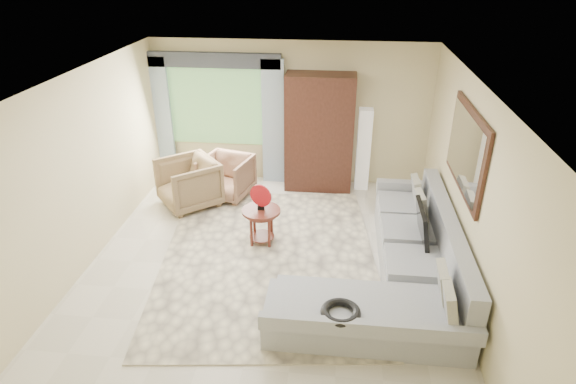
# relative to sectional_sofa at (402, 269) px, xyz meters

# --- Properties ---
(ground) EXTENTS (6.00, 6.00, 0.00)m
(ground) POSITION_rel_sectional_sofa_xyz_m (-1.78, 0.18, -0.28)
(ground) COLOR silver
(ground) RESTS_ON ground
(area_rug) EXTENTS (3.44, 4.32, 0.02)m
(area_rug) POSITION_rel_sectional_sofa_xyz_m (-1.80, 0.47, -0.27)
(area_rug) COLOR #F3E7C0
(area_rug) RESTS_ON ground
(sectional_sofa) EXTENTS (2.30, 3.46, 0.90)m
(sectional_sofa) POSITION_rel_sectional_sofa_xyz_m (0.00, 0.00, 0.00)
(sectional_sofa) COLOR #A0A3A8
(sectional_sofa) RESTS_ON ground
(tv_screen) EXTENTS (0.14, 0.74, 0.48)m
(tv_screen) POSITION_rel_sectional_sofa_xyz_m (0.27, 0.45, 0.44)
(tv_screen) COLOR black
(tv_screen) RESTS_ON sectional_sofa
(garden_hose) EXTENTS (0.43, 0.43, 0.09)m
(garden_hose) POSITION_rel_sectional_sofa_xyz_m (-0.78, -1.22, 0.26)
(garden_hose) COLOR black
(garden_hose) RESTS_ON sectional_sofa
(coffee_table) EXTENTS (0.57, 0.57, 0.57)m
(coffee_table) POSITION_rel_sectional_sofa_xyz_m (-1.97, 0.87, 0.01)
(coffee_table) COLOR #4D2014
(coffee_table) RESTS_ON ground
(red_disc) EXTENTS (0.33, 0.14, 0.34)m
(red_disc) POSITION_rel_sectional_sofa_xyz_m (-1.97, 0.87, 0.51)
(red_disc) COLOR #A91017
(red_disc) RESTS_ON coffee_table
(armchair_left) EXTENTS (1.27, 1.27, 0.83)m
(armchair_left) POSITION_rel_sectional_sofa_xyz_m (-3.39, 1.92, 0.13)
(armchair_left) COLOR olive
(armchair_left) RESTS_ON ground
(armchair_right) EXTENTS (0.99, 1.01, 0.75)m
(armchair_right) POSITION_rel_sectional_sofa_xyz_m (-2.83, 2.33, 0.09)
(armchair_right) COLOR #946F51
(armchair_right) RESTS_ON ground
(potted_plant) EXTENTS (0.45, 0.39, 0.48)m
(potted_plant) POSITION_rel_sectional_sofa_xyz_m (-3.78, 2.95, -0.04)
(potted_plant) COLOR #999999
(potted_plant) RESTS_ON ground
(armoire) EXTENTS (1.20, 0.55, 2.10)m
(armoire) POSITION_rel_sectional_sofa_xyz_m (-1.23, 2.90, 0.77)
(armoire) COLOR black
(armoire) RESTS_ON ground
(floor_lamp) EXTENTS (0.24, 0.24, 1.50)m
(floor_lamp) POSITION_rel_sectional_sofa_xyz_m (-0.43, 2.96, 0.47)
(floor_lamp) COLOR silver
(floor_lamp) RESTS_ON ground
(window) EXTENTS (1.80, 0.04, 1.40)m
(window) POSITION_rel_sectional_sofa_xyz_m (-3.13, 3.15, 1.12)
(window) COLOR #669E59
(window) RESTS_ON wall_back
(curtain_left) EXTENTS (0.40, 0.08, 2.30)m
(curtain_left) POSITION_rel_sectional_sofa_xyz_m (-4.18, 3.06, 0.87)
(curtain_left) COLOR #9EB7CC
(curtain_left) RESTS_ON ground
(curtain_right) EXTENTS (0.40, 0.08, 2.30)m
(curtain_right) POSITION_rel_sectional_sofa_xyz_m (-2.08, 3.06, 0.87)
(curtain_right) COLOR #9EB7CC
(curtain_right) RESTS_ON ground
(valance) EXTENTS (2.40, 0.12, 0.26)m
(valance) POSITION_rel_sectional_sofa_xyz_m (-3.13, 3.08, 1.97)
(valance) COLOR #1E232D
(valance) RESTS_ON wall_back
(wall_mirror) EXTENTS (0.05, 1.70, 1.05)m
(wall_mirror) POSITION_rel_sectional_sofa_xyz_m (0.68, 0.53, 1.47)
(wall_mirror) COLOR black
(wall_mirror) RESTS_ON wall_right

